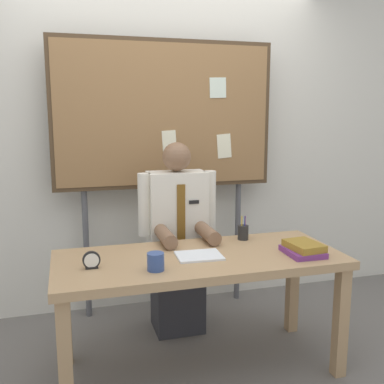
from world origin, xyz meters
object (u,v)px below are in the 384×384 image
(desk, at_px, (200,270))
(pen_holder, at_px, (243,232))
(person, at_px, (178,246))
(book_stack, at_px, (303,249))
(bulletin_board, at_px, (165,118))
(open_notebook, at_px, (199,256))
(coffee_mug, at_px, (156,262))
(desk_clock, at_px, (91,261))

(desk, xyz_separation_m, pen_holder, (0.37, 0.24, 0.14))
(person, relative_size, book_stack, 5.48)
(bulletin_board, height_order, open_notebook, bulletin_board)
(person, height_order, bulletin_board, bulletin_board)
(bulletin_board, height_order, pen_holder, bulletin_board)
(person, height_order, pen_holder, person)
(pen_holder, bearing_deg, open_notebook, -145.64)
(coffee_mug, bearing_deg, book_stack, 1.58)
(person, relative_size, bulletin_board, 0.65)
(desk_clock, relative_size, coffee_mug, 1.00)
(person, relative_size, coffee_mug, 14.19)
(desk, distance_m, person, 0.53)
(open_notebook, distance_m, desk_clock, 0.61)
(book_stack, bearing_deg, bulletin_board, 119.79)
(desk, xyz_separation_m, coffee_mug, (-0.30, -0.17, 0.14))
(book_stack, distance_m, coffee_mug, 0.89)
(book_stack, bearing_deg, desk, 166.08)
(book_stack, height_order, open_notebook, book_stack)
(bulletin_board, distance_m, pen_holder, 1.05)
(desk, relative_size, desk_clock, 17.69)
(desk, distance_m, bulletin_board, 1.25)
(desk_clock, bearing_deg, desk, 4.56)
(pen_holder, bearing_deg, book_stack, -60.32)
(book_stack, xyz_separation_m, coffee_mug, (-0.89, -0.02, 0.01))
(bulletin_board, xyz_separation_m, desk_clock, (-0.62, -0.94, -0.74))
(desk, relative_size, person, 1.24)
(person, bearing_deg, pen_holder, -37.87)
(bulletin_board, bearing_deg, open_notebook, -90.64)
(coffee_mug, bearing_deg, bulletin_board, 74.41)
(coffee_mug, bearing_deg, person, 67.18)
(desk_clock, bearing_deg, pen_holder, 16.32)
(person, height_order, book_stack, person)
(desk, distance_m, coffee_mug, 0.37)
(desk, relative_size, pen_holder, 10.48)
(person, relative_size, open_notebook, 5.19)
(book_stack, xyz_separation_m, pen_holder, (-0.22, 0.39, 0.01))
(desk, distance_m, book_stack, 0.62)
(coffee_mug, bearing_deg, open_notebook, 27.97)
(desk, distance_m, pen_holder, 0.47)
(desk, relative_size, book_stack, 6.81)
(coffee_mug, height_order, pen_holder, pen_holder)
(person, bearing_deg, coffee_mug, -112.82)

